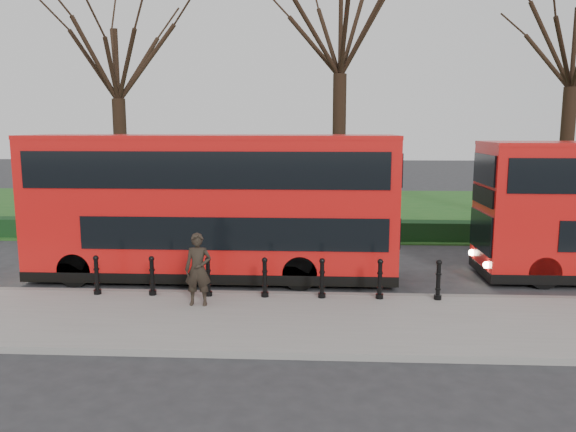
{
  "coord_description": "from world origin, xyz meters",
  "views": [
    {
      "loc": [
        1.04,
        -15.49,
        4.59
      ],
      "look_at": [
        0.2,
        0.5,
        2.0
      ],
      "focal_mm": 35.0,
      "sensor_mm": 36.0,
      "label": 1
    }
  ],
  "objects": [
    {
      "name": "ground",
      "position": [
        0.0,
        0.0,
        0.0
      ],
      "size": [
        120.0,
        120.0,
        0.0
      ],
      "primitive_type": "plane",
      "color": "#28282B",
      "rests_on": "ground"
    },
    {
      "name": "pavement",
      "position": [
        0.0,
        -3.0,
        0.07
      ],
      "size": [
        60.0,
        4.0,
        0.15
      ],
      "primitive_type": "cube",
      "color": "gray",
      "rests_on": "ground"
    },
    {
      "name": "kerb",
      "position": [
        0.0,
        -1.0,
        0.07
      ],
      "size": [
        60.0,
        0.25,
        0.16
      ],
      "primitive_type": "cube",
      "color": "slate",
      "rests_on": "ground"
    },
    {
      "name": "grass_verge",
      "position": [
        0.0,
        15.0,
        0.03
      ],
      "size": [
        60.0,
        18.0,
        0.06
      ],
      "primitive_type": "cube",
      "color": "#1D521B",
      "rests_on": "ground"
    },
    {
      "name": "hedge",
      "position": [
        0.0,
        6.8,
        0.4
      ],
      "size": [
        60.0,
        0.9,
        0.8
      ],
      "primitive_type": "cube",
      "color": "black",
      "rests_on": "ground"
    },
    {
      "name": "yellow_line_outer",
      "position": [
        0.0,
        -0.7,
        0.01
      ],
      "size": [
        60.0,
        0.1,
        0.01
      ],
      "primitive_type": "cube",
      "color": "yellow",
      "rests_on": "ground"
    },
    {
      "name": "yellow_line_inner",
      "position": [
        0.0,
        -0.5,
        0.01
      ],
      "size": [
        60.0,
        0.1,
        0.01
      ],
      "primitive_type": "cube",
      "color": "yellow",
      "rests_on": "ground"
    },
    {
      "name": "tree_left",
      "position": [
        -8.0,
        10.0,
        7.64
      ],
      "size": [
        6.74,
        6.74,
        10.53
      ],
      "color": "black",
      "rests_on": "ground"
    },
    {
      "name": "tree_mid",
      "position": [
        2.0,
        10.0,
        9.04
      ],
      "size": [
        7.96,
        7.96,
        12.43
      ],
      "color": "black",
      "rests_on": "ground"
    },
    {
      "name": "tree_right",
      "position": [
        12.0,
        10.0,
        8.25
      ],
      "size": [
        7.26,
        7.26,
        11.35
      ],
      "color": "black",
      "rests_on": "ground"
    },
    {
      "name": "bollard_row",
      "position": [
        -0.31,
        -1.35,
        0.65
      ],
      "size": [
        9.11,
        0.15,
        1.0
      ],
      "color": "black",
      "rests_on": "pavement"
    },
    {
      "name": "bus_lead",
      "position": [
        -2.08,
        0.9,
        2.17
      ],
      "size": [
        10.83,
        2.49,
        4.31
      ],
      "color": "red",
      "rests_on": "ground"
    },
    {
      "name": "pedestrian",
      "position": [
        -1.89,
        -2.11,
        1.06
      ],
      "size": [
        0.67,
        0.44,
        1.82
      ],
      "primitive_type": "imported",
      "rotation": [
        0.0,
        0.0,
        0.0
      ],
      "color": "black",
      "rests_on": "pavement"
    }
  ]
}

